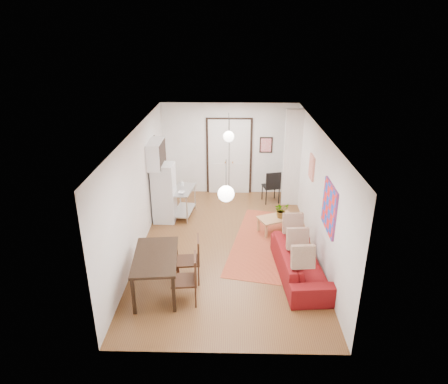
{
  "coord_description": "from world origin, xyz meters",
  "views": [
    {
      "loc": [
        0.11,
        -8.59,
        5.04
      ],
      "look_at": [
        -0.09,
        0.47,
        1.25
      ],
      "focal_mm": 32.0,
      "sensor_mm": 36.0,
      "label": 1
    }
  ],
  "objects_px": {
    "dining_table": "(156,259)",
    "sofa": "(300,263)",
    "fridge": "(164,193)",
    "kitchen_counter": "(183,199)",
    "coffee_table": "(277,219)",
    "black_side_chair": "(271,182)",
    "dining_chair_far": "(184,273)",
    "dining_chair_near": "(188,254)"
  },
  "relations": [
    {
      "from": "sofa",
      "to": "kitchen_counter",
      "type": "distance_m",
      "value": 4.11
    },
    {
      "from": "coffee_table",
      "to": "dining_chair_near",
      "type": "distance_m",
      "value": 3.0
    },
    {
      "from": "kitchen_counter",
      "to": "dining_chair_far",
      "type": "xyz_separation_m",
      "value": [
        0.47,
        -3.76,
        0.09
      ]
    },
    {
      "from": "sofa",
      "to": "fridge",
      "type": "relative_size",
      "value": 1.38
    },
    {
      "from": "dining_table",
      "to": "black_side_chair",
      "type": "xyz_separation_m",
      "value": [
        2.69,
        4.65,
        -0.14
      ]
    },
    {
      "from": "coffee_table",
      "to": "kitchen_counter",
      "type": "xyz_separation_m",
      "value": [
        -2.56,
        0.93,
        0.14
      ]
    },
    {
      "from": "sofa",
      "to": "black_side_chair",
      "type": "height_order",
      "value": "black_side_chair"
    },
    {
      "from": "sofa",
      "to": "dining_chair_far",
      "type": "xyz_separation_m",
      "value": [
        -2.39,
        -0.82,
        0.26
      ]
    },
    {
      "from": "fridge",
      "to": "dining_chair_far",
      "type": "xyz_separation_m",
      "value": [
        0.94,
        -3.44,
        -0.23
      ]
    },
    {
      "from": "black_side_chair",
      "to": "dining_chair_far",
      "type": "bearing_deg",
      "value": 53.6
    },
    {
      "from": "fridge",
      "to": "dining_chair_far",
      "type": "distance_m",
      "value": 3.58
    },
    {
      "from": "fridge",
      "to": "dining_table",
      "type": "relative_size",
      "value": 1.05
    },
    {
      "from": "coffee_table",
      "to": "black_side_chair",
      "type": "distance_m",
      "value": 2.08
    },
    {
      "from": "dining_chair_near",
      "to": "dining_chair_far",
      "type": "xyz_separation_m",
      "value": [
        0.0,
        -0.7,
        0.0
      ]
    },
    {
      "from": "dining_table",
      "to": "dining_chair_near",
      "type": "height_order",
      "value": "dining_chair_near"
    },
    {
      "from": "fridge",
      "to": "dining_table",
      "type": "distance_m",
      "value": 3.22
    },
    {
      "from": "sofa",
      "to": "kitchen_counter",
      "type": "bearing_deg",
      "value": 39.21
    },
    {
      "from": "fridge",
      "to": "dining_chair_near",
      "type": "relative_size",
      "value": 1.62
    },
    {
      "from": "sofa",
      "to": "coffee_table",
      "type": "bearing_deg",
      "value": 3.57
    },
    {
      "from": "coffee_table",
      "to": "dining_chair_far",
      "type": "distance_m",
      "value": 3.53
    },
    {
      "from": "coffee_table",
      "to": "kitchen_counter",
      "type": "bearing_deg",
      "value": 160.09
    },
    {
      "from": "coffee_table",
      "to": "kitchen_counter",
      "type": "height_order",
      "value": "kitchen_counter"
    },
    {
      "from": "kitchen_counter",
      "to": "fridge",
      "type": "bearing_deg",
      "value": -138.24
    },
    {
      "from": "coffee_table",
      "to": "black_side_chair",
      "type": "height_order",
      "value": "black_side_chair"
    },
    {
      "from": "kitchen_counter",
      "to": "dining_table",
      "type": "relative_size",
      "value": 0.71
    },
    {
      "from": "kitchen_counter",
      "to": "fridge",
      "type": "relative_size",
      "value": 0.68
    },
    {
      "from": "kitchen_counter",
      "to": "dining_chair_far",
      "type": "bearing_deg",
      "value": -74.92
    },
    {
      "from": "sofa",
      "to": "black_side_chair",
      "type": "bearing_deg",
      "value": -0.76
    },
    {
      "from": "dining_table",
      "to": "sofa",
      "type": "bearing_deg",
      "value": 10.8
    },
    {
      "from": "kitchen_counter",
      "to": "dining_table",
      "type": "height_order",
      "value": "dining_table"
    },
    {
      "from": "fridge",
      "to": "dining_table",
      "type": "height_order",
      "value": "fridge"
    },
    {
      "from": "dining_chair_far",
      "to": "black_side_chair",
      "type": "height_order",
      "value": "dining_chair_far"
    },
    {
      "from": "sofa",
      "to": "fridge",
      "type": "distance_m",
      "value": 4.28
    },
    {
      "from": "coffee_table",
      "to": "dining_chair_near",
      "type": "height_order",
      "value": "dining_chair_near"
    },
    {
      "from": "coffee_table",
      "to": "dining_chair_far",
      "type": "relative_size",
      "value": 1.06
    },
    {
      "from": "dining_chair_near",
      "to": "dining_chair_far",
      "type": "distance_m",
      "value": 0.7
    },
    {
      "from": "coffee_table",
      "to": "sofa",
      "type": "bearing_deg",
      "value": -81.5
    },
    {
      "from": "dining_table",
      "to": "black_side_chair",
      "type": "distance_m",
      "value": 5.38
    },
    {
      "from": "fridge",
      "to": "dining_chair_near",
      "type": "bearing_deg",
      "value": -68.75
    },
    {
      "from": "black_side_chair",
      "to": "coffee_table",
      "type": "bearing_deg",
      "value": 76.64
    },
    {
      "from": "kitchen_counter",
      "to": "black_side_chair",
      "type": "relative_size",
      "value": 1.1
    },
    {
      "from": "coffee_table",
      "to": "kitchen_counter",
      "type": "relative_size",
      "value": 0.97
    }
  ]
}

